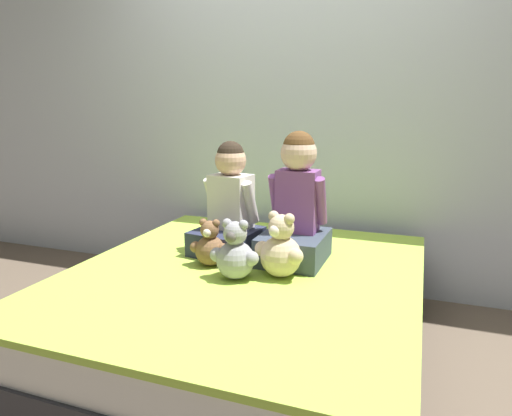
{
  "coord_description": "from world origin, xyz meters",
  "views": [
    {
      "loc": [
        0.79,
        -1.98,
        1.25
      ],
      "look_at": [
        0.0,
        0.17,
        0.72
      ],
      "focal_mm": 32.0,
      "sensor_mm": 36.0,
      "label": 1
    }
  ],
  "objects_px": {
    "teddy_bear_held_by_left_child": "(210,246)",
    "teddy_bear_held_by_right_child": "(281,250)",
    "bed": "(244,312)",
    "child_on_left": "(229,208)",
    "teddy_bear_between_children": "(235,254)",
    "child_on_right": "(296,209)"
  },
  "relations": [
    {
      "from": "child_on_left",
      "to": "teddy_bear_held_by_left_child",
      "type": "height_order",
      "value": "child_on_left"
    },
    {
      "from": "teddy_bear_held_by_left_child",
      "to": "teddy_bear_between_children",
      "type": "xyz_separation_m",
      "value": [
        0.19,
        -0.12,
        0.02
      ]
    },
    {
      "from": "bed",
      "to": "teddy_bear_held_by_left_child",
      "type": "relative_size",
      "value": 7.66
    },
    {
      "from": "bed",
      "to": "child_on_left",
      "type": "bearing_deg",
      "value": 126.31
    },
    {
      "from": "teddy_bear_held_by_left_child",
      "to": "teddy_bear_between_children",
      "type": "bearing_deg",
      "value": -39.78
    },
    {
      "from": "teddy_bear_held_by_left_child",
      "to": "teddy_bear_held_by_right_child",
      "type": "distance_m",
      "value": 0.38
    },
    {
      "from": "bed",
      "to": "child_on_left",
      "type": "xyz_separation_m",
      "value": [
        -0.19,
        0.25,
        0.47
      ]
    },
    {
      "from": "child_on_right",
      "to": "teddy_bear_held_by_right_child",
      "type": "relative_size",
      "value": 2.14
    },
    {
      "from": "teddy_bear_held_by_right_child",
      "to": "teddy_bear_between_children",
      "type": "xyz_separation_m",
      "value": [
        -0.19,
        -0.1,
        -0.01
      ]
    },
    {
      "from": "bed",
      "to": "child_on_right",
      "type": "relative_size",
      "value": 2.77
    },
    {
      "from": "teddy_bear_held_by_left_child",
      "to": "teddy_bear_held_by_right_child",
      "type": "xyz_separation_m",
      "value": [
        0.38,
        -0.02,
        0.03
      ]
    },
    {
      "from": "bed",
      "to": "teddy_bear_between_children",
      "type": "relative_size",
      "value": 6.48
    },
    {
      "from": "bed",
      "to": "child_on_left",
      "type": "relative_size",
      "value": 3.04
    },
    {
      "from": "child_on_right",
      "to": "teddy_bear_held_by_right_child",
      "type": "height_order",
      "value": "child_on_right"
    },
    {
      "from": "child_on_right",
      "to": "teddy_bear_between_children",
      "type": "xyz_separation_m",
      "value": [
        -0.19,
        -0.36,
        -0.15
      ]
    },
    {
      "from": "teddy_bear_held_by_left_child",
      "to": "teddy_bear_held_by_right_child",
      "type": "relative_size",
      "value": 0.77
    },
    {
      "from": "bed",
      "to": "teddy_bear_held_by_right_child",
      "type": "relative_size",
      "value": 5.92
    },
    {
      "from": "teddy_bear_held_by_right_child",
      "to": "teddy_bear_between_children",
      "type": "distance_m",
      "value": 0.22
    },
    {
      "from": "child_on_left",
      "to": "teddy_bear_between_children",
      "type": "relative_size",
      "value": 2.13
    },
    {
      "from": "child_on_right",
      "to": "teddy_bear_held_by_left_child",
      "type": "xyz_separation_m",
      "value": [
        -0.38,
        -0.24,
        -0.17
      ]
    },
    {
      "from": "child_on_right",
      "to": "teddy_bear_held_by_left_child",
      "type": "bearing_deg",
      "value": -146.75
    },
    {
      "from": "teddy_bear_between_children",
      "to": "child_on_left",
      "type": "bearing_deg",
      "value": 115.69
    }
  ]
}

